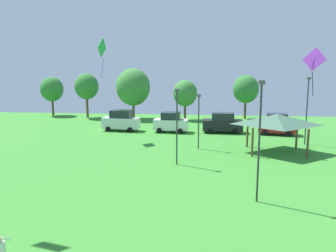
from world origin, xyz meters
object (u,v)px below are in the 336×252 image
at_px(park_pavilion, 277,120).
at_px(treeline_tree_0, 52,89).
at_px(parked_car_rightmost_in_row, 277,124).
at_px(treeline_tree_4, 246,89).
at_px(light_post_3, 307,107).
at_px(light_post_2, 259,136).
at_px(treeline_tree_1, 87,86).
at_px(light_post_0, 199,118).
at_px(parked_car_third_from_left, 223,123).
at_px(kite_flying_0, 314,61).
at_px(treeline_tree_2, 133,87).
at_px(parked_car_leftmost, 121,121).
at_px(light_post_1, 177,122).
at_px(parked_car_second_from_left, 171,122).
at_px(treeline_tree_3, 185,93).
at_px(kite_flying_1, 102,49).

xyz_separation_m(park_pavilion, treeline_tree_0, (-31.05, 21.54, 1.18)).
distance_m(parked_car_rightmost_in_row, treeline_tree_4, 12.96).
distance_m(park_pavilion, light_post_3, 5.23).
distance_m(light_post_2, treeline_tree_1, 38.90).
height_order(light_post_0, light_post_3, light_post_3).
relative_size(parked_car_third_from_left, treeline_tree_4, 0.72).
bearing_deg(treeline_tree_4, kite_flying_0, -85.91).
relative_size(light_post_2, treeline_tree_0, 1.15).
distance_m(treeline_tree_0, treeline_tree_2, 13.92).
bearing_deg(treeline_tree_2, light_post_0, -61.43).
relative_size(parked_car_leftmost, treeline_tree_2, 0.61).
bearing_deg(parked_car_leftmost, parked_car_third_from_left, 4.78).
bearing_deg(kite_flying_0, treeline_tree_0, 140.14).
height_order(parked_car_third_from_left, treeline_tree_1, treeline_tree_1).
height_order(light_post_1, treeline_tree_2, treeline_tree_2).
bearing_deg(parked_car_second_from_left, light_post_0, -64.32).
bearing_deg(treeline_tree_0, light_post_2, -51.18).
height_order(parked_car_third_from_left, treeline_tree_0, treeline_tree_0).
xyz_separation_m(kite_flying_0, parked_car_leftmost, (-18.31, 14.85, -7.07)).
xyz_separation_m(kite_flying_0, treeline_tree_4, (-1.90, 26.59, -3.85)).
height_order(kite_flying_0, parked_car_leftmost, kite_flying_0).
relative_size(light_post_3, treeline_tree_1, 1.00).
relative_size(parked_car_leftmost, park_pavilion, 0.75).
bearing_deg(parked_car_rightmost_in_row, park_pavilion, -93.88).
bearing_deg(treeline_tree_3, light_post_2, -79.21).
height_order(parked_car_second_from_left, light_post_2, light_post_2).
relative_size(kite_flying_0, treeline_tree_0, 0.59).
distance_m(parked_car_leftmost, treeline_tree_1, 13.61).
relative_size(parked_car_rightmost_in_row, treeline_tree_3, 0.74).
height_order(parked_car_second_from_left, treeline_tree_0, treeline_tree_0).
bearing_deg(treeline_tree_0, kite_flying_0, -39.86).
height_order(light_post_1, treeline_tree_1, treeline_tree_1).
distance_m(park_pavilion, treeline_tree_3, 21.23).
bearing_deg(light_post_1, treeline_tree_2, 109.13).
xyz_separation_m(kite_flying_0, parked_car_rightmost_in_row, (0.39, 14.25, -7.11)).
height_order(kite_flying_1, light_post_1, kite_flying_1).
bearing_deg(parked_car_rightmost_in_row, treeline_tree_1, 164.87).
bearing_deg(park_pavilion, light_post_2, -105.32).
distance_m(kite_flying_1, treeline_tree_1, 17.72).
relative_size(light_post_1, treeline_tree_1, 0.91).
bearing_deg(treeline_tree_3, treeline_tree_1, 176.59).
distance_m(parked_car_third_from_left, light_post_0, 9.29).
distance_m(parked_car_leftmost, parked_car_second_from_left, 6.24).
xyz_separation_m(kite_flying_0, treeline_tree_0, (-32.44, 27.09, -4.08)).
height_order(light_post_3, treeline_tree_4, light_post_3).
height_order(parked_car_third_from_left, park_pavilion, park_pavilion).
bearing_deg(parked_car_rightmost_in_row, treeline_tree_4, 108.22).
distance_m(parked_car_leftmost, treeline_tree_0, 18.93).
relative_size(kite_flying_0, treeline_tree_3, 0.62).
distance_m(parked_car_second_from_left, parked_car_rightmost_in_row, 12.47).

